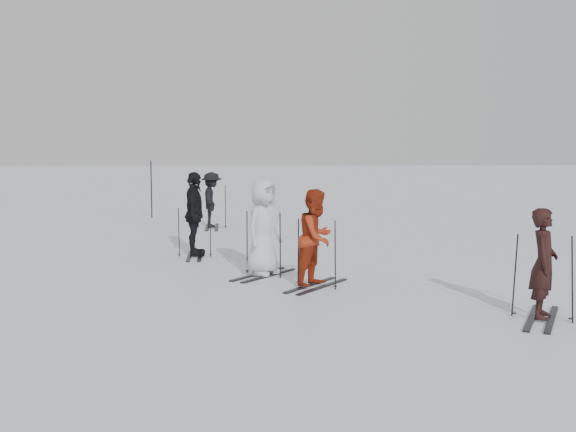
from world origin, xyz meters
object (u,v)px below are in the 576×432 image
Objects in this scene: skier_near_dark at (544,265)px; piste_marker at (151,189)px; skier_uphill_left at (194,215)px; skier_uphill_far at (212,201)px; skier_grey at (263,228)px; skier_red at (317,239)px.

piste_marker is (-7.46, 14.71, 0.15)m from skier_near_dark.
skier_uphill_left is 5.47m from skier_uphill_far.
skier_uphill_far is (-1.29, 7.89, -0.11)m from skier_grey.
skier_grey reaches higher than skier_red.
skier_near_dark is at bearing -156.31° from skier_uphill_far.
skier_uphill_far reaches higher than skier_near_dark.
piste_marker is at bearing 12.51° from skier_uphill_left.
skier_near_dark is 16.50m from piste_marker.
piste_marker is at bearing 54.56° from skier_near_dark.
skier_uphill_left reaches higher than skier_near_dark.
skier_uphill_left reaches higher than skier_uphill_far.
skier_uphill_left is 8.73m from piste_marker.
skier_grey is 2.84m from skier_uphill_left.
piste_marker is (-3.45, 10.93, 0.03)m from skier_grey.
skier_red is at bearing 77.14° from skier_near_dark.
skier_grey is (-0.92, 1.14, 0.06)m from skier_red.
skier_red is (-3.09, 2.64, 0.06)m from skier_near_dark.
skier_grey is at bearing -149.06° from skier_uphill_left.
skier_grey is 11.46m from piste_marker.
skier_uphill_left is 1.15× the size of skier_uphill_far.
skier_red is at bearing -70.08° from piste_marker.
piste_marker reaches higher than skier_grey.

